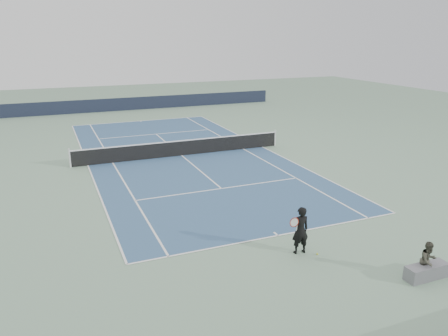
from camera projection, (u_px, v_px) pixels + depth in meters
name	position (u px, v px, depth m)	size (l,w,h in m)	color
ground	(182.00, 156.00, 26.42)	(80.00, 80.00, 0.00)	gray
court_surface	(182.00, 156.00, 26.42)	(10.97, 23.77, 0.01)	#335378
tennis_net	(182.00, 148.00, 26.27)	(12.90, 0.10, 1.07)	silver
windscreen_far	(127.00, 104.00, 42.05)	(30.00, 0.25, 1.20)	black
tennis_player	(300.00, 230.00, 14.46)	(0.78, 0.49, 1.65)	black
tennis_ball	(317.00, 254.00, 14.55)	(0.06, 0.06, 0.06)	yellow
spectator_bench	(427.00, 266.00, 13.04)	(1.39, 0.46, 1.19)	slate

